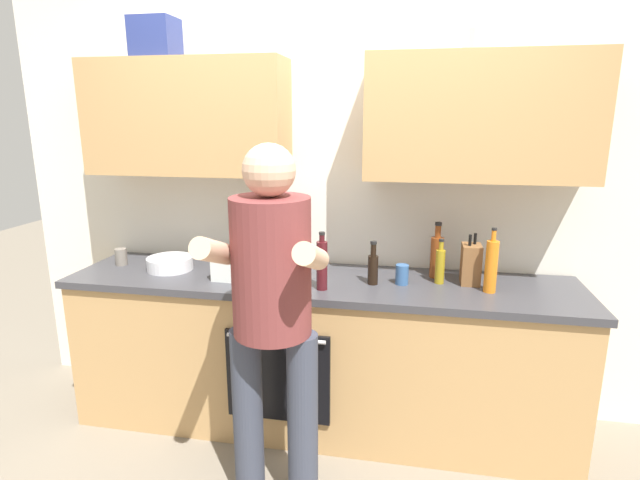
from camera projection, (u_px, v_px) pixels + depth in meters
ground_plane at (319, 421)px, 3.00m from camera, size 12.00×12.00×0.00m
back_wall_unit at (328, 167)px, 2.90m from camera, size 4.00×0.38×2.50m
counter at (319, 353)px, 2.89m from camera, size 2.84×0.67×0.90m
person_standing at (272, 305)px, 2.15m from camera, size 0.49×0.45×1.68m
bottle_oil at (440, 265)px, 2.69m from camera, size 0.05×0.05×0.25m
bottle_water at (291, 265)px, 2.69m from camera, size 0.06×0.06×0.25m
bottle_soy at (373, 267)px, 2.68m from camera, size 0.06×0.06×0.24m
bottle_vinegar at (437, 255)px, 2.79m from camera, size 0.07×0.07×0.32m
bottle_syrup at (283, 244)px, 2.99m from camera, size 0.08×0.08×0.34m
bottle_wine at (322, 264)px, 2.59m from camera, size 0.06×0.06×0.31m
bottle_juice at (491, 266)px, 2.55m from camera, size 0.06×0.06×0.34m
cup_coffee at (247, 256)px, 3.06m from camera, size 0.08×0.08×0.10m
cup_stoneware at (121, 257)px, 3.04m from camera, size 0.07×0.07×0.10m
cup_tea at (402, 275)px, 2.69m from camera, size 0.07×0.07×0.11m
mixing_bowl at (170, 263)px, 2.95m from camera, size 0.27×0.27×0.08m
knife_block at (471, 264)px, 2.69m from camera, size 0.10×0.14×0.28m
grocery_bag_produce at (237, 265)px, 2.76m from camera, size 0.26×0.16×0.16m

